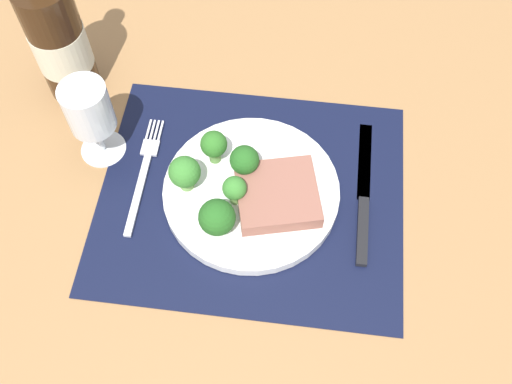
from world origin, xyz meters
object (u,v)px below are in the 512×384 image
object	(u,v)px
plate	(251,192)
fork	(144,173)
wine_glass	(89,112)
knife	(364,202)
wine_bottle	(58,39)
steak	(277,195)

from	to	relation	value
plate	fork	xyz separation A→B (cm)	(-15.46, 1.42, -0.55)
plate	wine_glass	size ratio (longest dim) A/B	1.83
knife	wine_bottle	size ratio (longest dim) A/B	0.83
plate	steak	xyz separation A→B (cm)	(3.66, -1.20, 1.98)
fork	wine_glass	bearing A→B (deg)	154.22
wine_bottle	wine_glass	size ratio (longest dim) A/B	2.10
fork	wine_glass	xyz separation A→B (cm)	(-6.78, 3.67, 8.11)
wine_bottle	wine_glass	bearing A→B (deg)	-57.06
knife	wine_bottle	bearing A→B (deg)	162.15
steak	wine_glass	size ratio (longest dim) A/B	0.80
plate	steak	bearing A→B (deg)	-18.20
knife	wine_bottle	distance (cm)	48.37
fork	wine_glass	world-z (taller)	wine_glass
steak	fork	bearing A→B (deg)	172.18
fork	wine_bottle	world-z (taller)	wine_bottle
fork	knife	size ratio (longest dim) A/B	0.83
fork	wine_glass	distance (cm)	11.19
plate	wine_bottle	distance (cm)	34.73
wine_bottle	wine_glass	distance (cm)	13.28
plate	wine_bottle	bearing A→B (deg)	151.20
plate	wine_glass	world-z (taller)	wine_glass
plate	steak	distance (cm)	4.33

